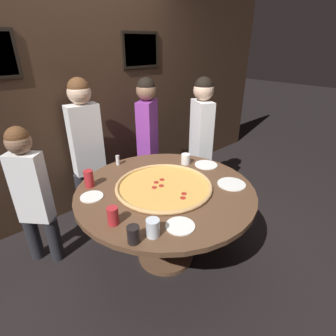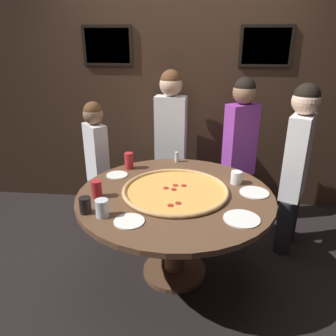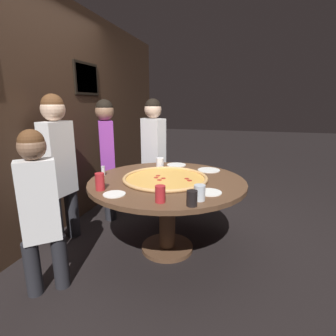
# 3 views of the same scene
# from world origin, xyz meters

# --- Properties ---
(ground_plane) EXTENTS (24.00, 24.00, 0.00)m
(ground_plane) POSITION_xyz_m (0.00, 0.00, 0.00)
(ground_plane) COLOR black
(back_wall) EXTENTS (6.40, 0.08, 2.60)m
(back_wall) POSITION_xyz_m (0.00, 1.34, 1.30)
(back_wall) COLOR #3D281C
(back_wall) RESTS_ON ground_plane
(dining_table) EXTENTS (1.49, 1.49, 0.74)m
(dining_table) POSITION_xyz_m (0.00, 0.00, 0.60)
(dining_table) COLOR brown
(dining_table) RESTS_ON ground_plane
(giant_pizza) EXTENTS (0.81, 0.81, 0.03)m
(giant_pizza) POSITION_xyz_m (0.00, 0.02, 0.75)
(giant_pizza) COLOR #E5A84C
(giant_pizza) RESTS_ON dining_table
(drink_cup_far_left) EXTENTS (0.09, 0.09, 0.10)m
(drink_cup_far_left) POSITION_xyz_m (0.48, 0.22, 0.79)
(drink_cup_far_left) COLOR white
(drink_cup_far_left) RESTS_ON dining_table
(drink_cup_front_edge) EXTENTS (0.08, 0.08, 0.15)m
(drink_cup_front_edge) POSITION_xyz_m (-0.45, 0.46, 0.81)
(drink_cup_front_edge) COLOR #B22328
(drink_cup_front_edge) RESTS_ON dining_table
(drink_cup_near_left) EXTENTS (0.08, 0.08, 0.13)m
(drink_cup_near_left) POSITION_xyz_m (-0.57, -0.11, 0.80)
(drink_cup_near_left) COLOR #B22328
(drink_cup_near_left) RESTS_ON dining_table
(drink_cup_near_right) EXTENTS (0.08, 0.08, 0.11)m
(drink_cup_near_right) POSITION_xyz_m (-0.58, -0.35, 0.80)
(drink_cup_near_right) COLOR black
(drink_cup_near_right) RESTS_ON dining_table
(drink_cup_by_shaker) EXTENTS (0.09, 0.09, 0.12)m
(drink_cup_by_shaker) POSITION_xyz_m (-0.45, -0.38, 0.80)
(drink_cup_by_shaker) COLOR silver
(drink_cup_by_shaker) RESTS_ON dining_table
(white_plate_right_side) EXTENTS (0.18, 0.18, 0.01)m
(white_plate_right_side) POSITION_xyz_m (-0.52, 0.29, 0.74)
(white_plate_right_side) COLOR white
(white_plate_right_side) RESTS_ON dining_table
(white_plate_far_back) EXTENTS (0.20, 0.20, 0.01)m
(white_plate_far_back) POSITION_xyz_m (-0.26, -0.44, 0.74)
(white_plate_far_back) COLOR white
(white_plate_far_back) RESTS_ON dining_table
(white_plate_near_front) EXTENTS (0.22, 0.22, 0.01)m
(white_plate_near_front) POSITION_xyz_m (0.60, 0.06, 0.74)
(white_plate_near_front) COLOR white
(white_plate_near_front) RESTS_ON dining_table
(white_plate_left_side) EXTENTS (0.24, 0.24, 0.01)m
(white_plate_left_side) POSITION_xyz_m (0.46, -0.34, 0.74)
(white_plate_left_side) COLOR white
(white_plate_left_side) RESTS_ON dining_table
(condiment_shaker) EXTENTS (0.04, 0.04, 0.10)m
(condiment_shaker) POSITION_xyz_m (-0.03, 0.66, 0.79)
(condiment_shaker) COLOR silver
(condiment_shaker) RESTS_ON dining_table
(diner_far_right) EXTENTS (0.30, 0.32, 1.28)m
(diner_far_right) POSITION_xyz_m (-0.83, 0.74, 0.73)
(diner_far_right) COLOR #232328
(diner_far_right) RESTS_ON ground_plane
(diner_centre_back) EXTENTS (0.40, 0.23, 1.54)m
(diner_centre_back) POSITION_xyz_m (-0.13, 1.11, 0.87)
(diner_centre_back) COLOR #232328
(diner_centre_back) RESTS_ON ground_plane
(diner_side_right) EXTENTS (0.39, 0.31, 1.50)m
(diner_side_right) POSITION_xyz_m (0.58, 0.95, 0.85)
(diner_side_right) COLOR #232328
(diner_side_right) RESTS_ON ground_plane
(diner_far_left) EXTENTS (0.29, 0.40, 1.51)m
(diner_far_left) POSITION_xyz_m (1.01, 0.48, 0.86)
(diner_far_left) COLOR #232328
(diner_far_left) RESTS_ON ground_plane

